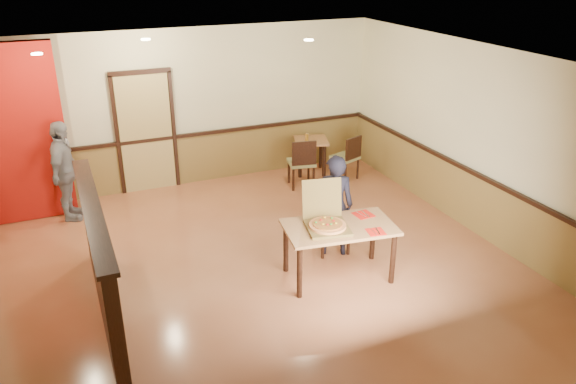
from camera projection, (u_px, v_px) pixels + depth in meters
name	position (u px, v px, depth m)	size (l,w,h in m)	color
floor	(259.00, 272.00, 7.60)	(7.00, 7.00, 0.00)	#BE7049
ceiling	(254.00, 63.00, 6.47)	(7.00, 7.00, 0.00)	black
wall_back	(189.00, 108.00, 9.98)	(7.00, 7.00, 0.00)	beige
wall_right	(479.00, 141.00, 8.29)	(7.00, 7.00, 0.00)	beige
wainscot_back	(193.00, 159.00, 10.34)	(7.00, 0.04, 0.90)	olive
chair_rail_back	(191.00, 135.00, 10.13)	(7.00, 0.06, 0.06)	black
wainscot_right	(469.00, 200.00, 8.66)	(0.04, 7.00, 0.90)	olive
chair_rail_right	(472.00, 172.00, 8.47)	(0.06, 7.00, 0.06)	black
back_door	(146.00, 133.00, 9.80)	(0.90, 0.06, 2.10)	#D2B86B
booth_partition	(100.00, 261.00, 6.41)	(0.20, 3.10, 1.44)	black
red_accent_panel	(9.00, 136.00, 8.52)	(1.60, 0.20, 2.78)	#A6130B
spot_a	(37.00, 54.00, 7.17)	(0.14, 0.14, 0.02)	beige
spot_b	(146.00, 39.00, 8.30)	(0.14, 0.14, 0.02)	beige
spot_c	(309.00, 40.00, 8.25)	(0.14, 0.14, 0.02)	beige
main_table	(339.00, 233.00, 7.23)	(1.51, 0.99, 0.76)	#AD7749
diner_chair	(330.00, 216.00, 8.00)	(0.52, 0.52, 0.94)	olive
side_chair_left	(302.00, 161.00, 10.07)	(0.53, 0.53, 0.92)	olive
side_chair_right	(348.00, 156.00, 10.43)	(0.55, 0.55, 0.86)	olive
side_table	(311.00, 148.00, 10.76)	(0.78, 0.78, 0.67)	#AD7749
diner	(334.00, 206.00, 7.78)	(0.54, 0.36, 1.49)	black
passerby	(65.00, 172.00, 8.77)	(0.95, 0.40, 1.62)	gray
pizza_box	(326.00, 222.00, 7.12)	(0.63, 0.71, 0.55)	brown
pizza	(328.00, 225.00, 7.07)	(0.47, 0.47, 0.03)	#E79654
napkin_near	(376.00, 232.00, 7.03)	(0.25, 0.25, 0.01)	red
napkin_far	(363.00, 215.00, 7.48)	(0.25, 0.25, 0.01)	red
condiment	(307.00, 138.00, 10.57)	(0.06, 0.06, 0.15)	#96661B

